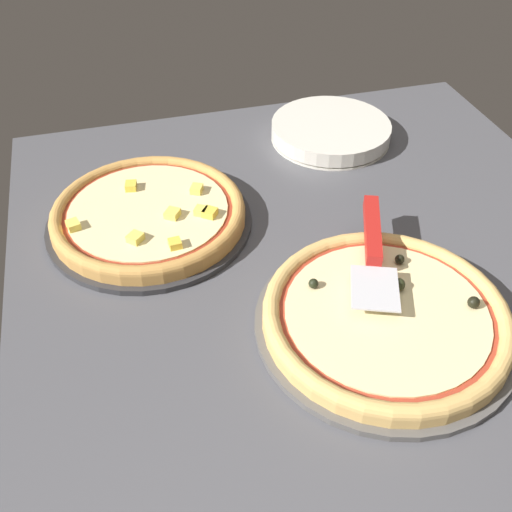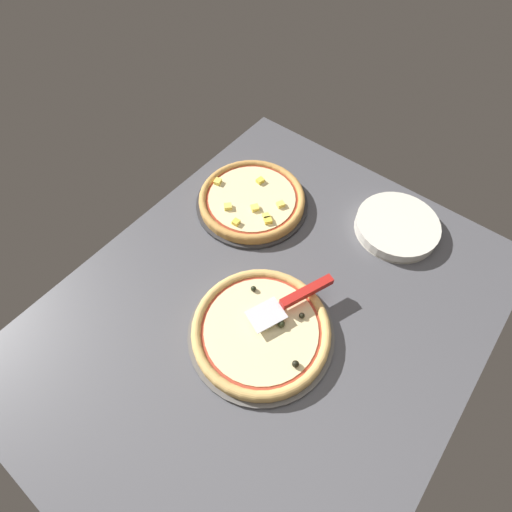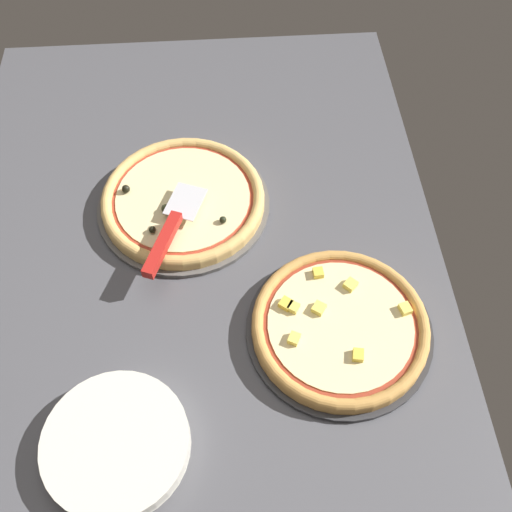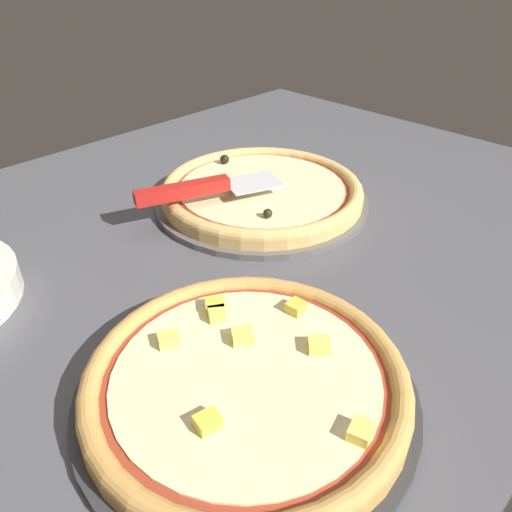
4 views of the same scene
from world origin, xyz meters
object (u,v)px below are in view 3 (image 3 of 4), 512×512
at_px(pizza_front, 183,199).
at_px(plate_stack, 116,444).
at_px(pizza_back, 340,325).
at_px(serving_spatula, 167,237).

xyz_separation_m(pizza_front, plate_stack, (0.49, -0.11, -0.01)).
bearing_deg(pizza_front, pizza_back, 41.81).
bearing_deg(serving_spatula, pizza_front, 166.83).
relative_size(pizza_front, pizza_back, 1.06).
bearing_deg(plate_stack, pizza_back, 115.14).
bearing_deg(pizza_back, plate_stack, -64.86).
bearing_deg(pizza_front, plate_stack, -12.29).
xyz_separation_m(serving_spatula, plate_stack, (0.38, -0.08, -0.04)).
bearing_deg(pizza_front, serving_spatula, -13.17).
bearing_deg(pizza_back, serving_spatula, -122.33).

